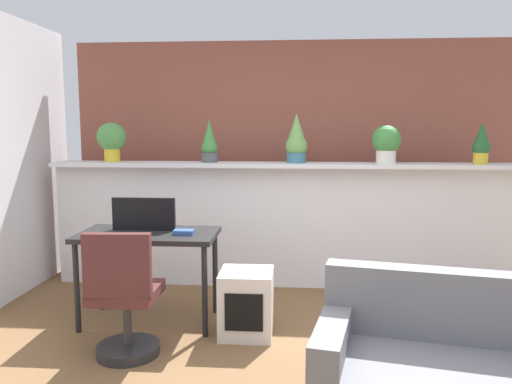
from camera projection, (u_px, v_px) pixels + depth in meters
name	position (u px, v px, depth m)	size (l,w,h in m)	color
divider_wall	(293.00, 227.00, 5.03)	(4.76, 0.16, 1.20)	silver
plant_shelf	(294.00, 165.00, 4.91)	(4.76, 0.36, 0.04)	silver
brick_wall_behind	(294.00, 158.00, 5.54)	(4.76, 0.10, 2.50)	brown
potted_plant_0	(112.00, 139.00, 5.05)	(0.29, 0.29, 0.39)	gold
potted_plant_1	(209.00, 144.00, 4.97)	(0.16, 0.16, 0.42)	#4C4C51
potted_plant_2	(296.00, 140.00, 4.88)	(0.21, 0.21, 0.48)	#386B84
potted_plant_3	(386.00, 143.00, 4.78)	(0.27, 0.27, 0.37)	silver
potted_plant_4	(481.00, 144.00, 4.71)	(0.16, 0.16, 0.39)	gold
desk	(148.00, 243.00, 4.07)	(1.10, 0.60, 0.75)	black
tv_monitor	(144.00, 214.00, 4.12)	(0.52, 0.04, 0.27)	black
office_chair	(124.00, 304.00, 3.45)	(0.45, 0.46, 0.91)	#262628
side_cube_shelf	(246.00, 303.00, 3.87)	(0.40, 0.41, 0.50)	silver
book_on_desk	(184.00, 232.00, 3.97)	(0.16, 0.10, 0.04)	#2D4C8C
couch	(469.00, 382.00, 2.61)	(1.68, 1.06, 0.80)	slate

